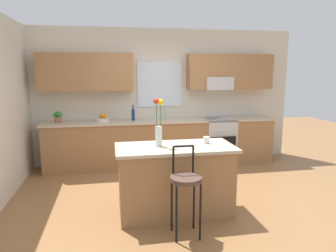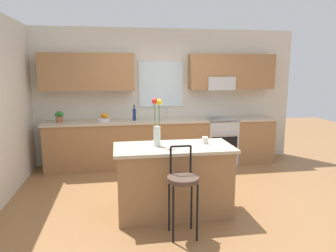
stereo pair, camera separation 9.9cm
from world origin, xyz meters
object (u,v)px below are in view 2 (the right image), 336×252
at_px(bottle_olive_oil, 134,114).
at_px(potted_plant_small, 59,116).
at_px(bar_stool_near, 183,183).
at_px(mug_ceramic, 205,140).
at_px(fruit_bowl_oranges, 104,119).
at_px(kitchen_island, 174,180).
at_px(oven_range, 220,140).
at_px(flower_vase, 157,126).

distance_m(bottle_olive_oil, potted_plant_small, 1.40).
bearing_deg(potted_plant_small, bottle_olive_oil, 0.02).
bearing_deg(bar_stool_near, bottle_olive_oil, 97.81).
height_order(mug_ceramic, bottle_olive_oil, bottle_olive_oil).
bearing_deg(bar_stool_near, fruit_bowl_oranges, 109.12).
bearing_deg(kitchen_island, bar_stool_near, -90.00).
xyz_separation_m(kitchen_island, mug_ceramic, (0.44, 0.08, 0.50)).
relative_size(oven_range, bar_stool_near, 0.88).
distance_m(mug_ceramic, bottle_olive_oil, 2.25).
xyz_separation_m(kitchen_island, potted_plant_small, (-1.77, 2.17, 0.57)).
relative_size(flower_vase, bottle_olive_oil, 2.04).
bearing_deg(bottle_olive_oil, mug_ceramic, -68.63).
relative_size(oven_range, kitchen_island, 0.60).
bearing_deg(oven_range, flower_vase, -126.68).
bearing_deg(bar_stool_near, potted_plant_small, 122.83).
distance_m(oven_range, kitchen_island, 2.54).
bearing_deg(fruit_bowl_oranges, bottle_olive_oil, -0.49).
relative_size(oven_range, mug_ceramic, 10.22).
bearing_deg(mug_ceramic, oven_range, 66.10).
relative_size(bar_stool_near, potted_plant_small, 4.91).
bearing_deg(mug_ceramic, bottle_olive_oil, 111.37).
relative_size(flower_vase, fruit_bowl_oranges, 2.60).
bearing_deg(potted_plant_small, kitchen_island, -50.73).
bearing_deg(kitchen_island, potted_plant_small, 129.27).
distance_m(oven_range, bottle_olive_oil, 1.83).
xyz_separation_m(oven_range, mug_ceramic, (-0.92, -2.07, 0.51)).
bearing_deg(potted_plant_small, flower_vase, -53.70).
relative_size(bottle_olive_oil, potted_plant_small, 1.44).
bearing_deg(mug_ceramic, fruit_bowl_oranges, 123.65).
relative_size(oven_range, flower_vase, 1.48).
height_order(kitchen_island, bottle_olive_oil, bottle_olive_oil).
height_order(oven_range, fruit_bowl_oranges, fruit_bowl_oranges).
bearing_deg(fruit_bowl_oranges, mug_ceramic, -56.35).
distance_m(oven_range, mug_ceramic, 2.32).
bearing_deg(kitchen_island, bottle_olive_oil, 99.85).
height_order(oven_range, flower_vase, flower_vase).
relative_size(kitchen_island, flower_vase, 2.46).
bearing_deg(fruit_bowl_oranges, potted_plant_small, -179.61).
distance_m(oven_range, potted_plant_small, 3.18).
height_order(flower_vase, bottle_olive_oil, flower_vase).
bearing_deg(fruit_bowl_oranges, flower_vase, -70.77).
bearing_deg(mug_ceramic, flower_vase, -176.73).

